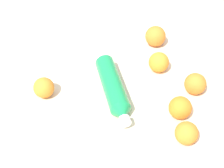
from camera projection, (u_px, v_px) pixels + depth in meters
ground_plane at (111, 80)px, 1.13m from camera, size 2.40×2.40×0.00m
water_bottle at (114, 88)px, 1.05m from camera, size 0.23×0.25×0.07m
orange_0 at (155, 36)px, 1.26m from camera, size 0.08×0.08×0.08m
orange_1 at (187, 133)px, 0.92m from camera, size 0.07×0.07×0.07m
orange_2 at (159, 62)px, 1.15m from camera, size 0.07×0.07×0.07m
orange_3 at (44, 88)px, 1.05m from camera, size 0.07×0.07×0.07m
orange_4 at (195, 84)px, 1.07m from camera, size 0.07×0.07×0.07m
orange_5 at (180, 108)px, 0.99m from camera, size 0.07×0.07×0.07m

